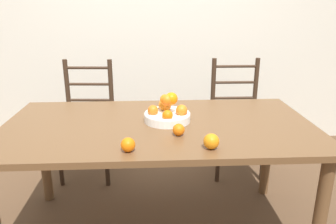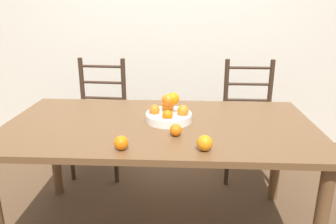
% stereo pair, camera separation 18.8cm
% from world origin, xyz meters
% --- Properties ---
extents(wall_back, '(8.00, 0.06, 2.60)m').
position_xyz_m(wall_back, '(0.00, 1.56, 1.30)').
color(wall_back, silver).
rests_on(wall_back, ground_plane).
extents(dining_table, '(1.84, 0.98, 0.75)m').
position_xyz_m(dining_table, '(0.00, 0.00, 0.67)').
color(dining_table, brown).
rests_on(dining_table, ground_plane).
extents(fruit_bowl, '(0.28, 0.28, 0.18)m').
position_xyz_m(fruit_bowl, '(0.06, 0.04, 0.80)').
color(fruit_bowl, white).
rests_on(fruit_bowl, dining_table).
extents(orange_loose_0, '(0.07, 0.07, 0.07)m').
position_xyz_m(orange_loose_0, '(-0.16, -0.38, 0.79)').
color(orange_loose_0, orange).
rests_on(orange_loose_0, dining_table).
extents(orange_loose_1, '(0.08, 0.08, 0.08)m').
position_xyz_m(orange_loose_1, '(0.25, -0.37, 0.79)').
color(orange_loose_1, orange).
rests_on(orange_loose_1, dining_table).
extents(orange_loose_2, '(0.07, 0.07, 0.07)m').
position_xyz_m(orange_loose_2, '(0.10, -0.19, 0.79)').
color(orange_loose_2, orange).
rests_on(orange_loose_2, dining_table).
extents(chair_left, '(0.45, 0.43, 0.99)m').
position_xyz_m(chair_left, '(-0.59, 0.82, 0.48)').
color(chair_left, '#382619').
rests_on(chair_left, ground_plane).
extents(chair_right, '(0.42, 0.41, 0.99)m').
position_xyz_m(chair_right, '(0.70, 0.82, 0.48)').
color(chair_right, '#382619').
rests_on(chair_right, ground_plane).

